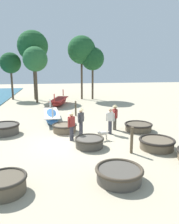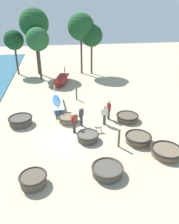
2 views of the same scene
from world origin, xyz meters
TOP-DOWN VIEW (x-y plane):
  - ground_plane at (0.00, 0.00)m, footprint 80.00×80.00m
  - coracle_nearest at (4.31, -1.47)m, footprint 1.78×1.78m
  - coracle_tilted at (1.01, -0.71)m, footprint 1.52×1.52m
  - coracle_far_left at (-3.75, 2.30)m, footprint 1.82×1.82m
  - coracle_front_right at (4.57, 1.64)m, footprint 1.77×1.77m
  - coracle_upturned at (5.51, -3.10)m, footprint 1.92×1.92m
  - coracle_front_left at (-0.10, 2.12)m, footprint 1.55×1.55m
  - coracle_far_right at (-2.35, -4.32)m, footprint 1.44×1.44m
  - coracle_weathered at (1.54, -4.20)m, footprint 1.75×1.75m
  - long_boat_green_hull at (-0.93, 5.06)m, footprint 1.26×4.42m
  - long_boat_white_hull at (-0.18, 11.79)m, footprint 2.20×4.51m
  - fisherman_standing_left at (0.21, 0.43)m, footprint 0.43×0.39m
  - fisherman_hauling at (2.61, 1.28)m, footprint 0.52×0.29m
  - fisherman_with_hat at (3.13, 2.07)m, footprint 0.36×0.52m
  - fisherman_crouching at (0.84, 1.34)m, footprint 0.39×0.43m
  - dog at (1.91, 0.21)m, footprint 0.69×0.22m
  - mooring_post_inland at (2.86, -1.80)m, footprint 0.14×0.14m
  - mooring_post_mid_beach at (1.03, 6.50)m, footprint 0.14×0.14m
  - tree_center at (-5.72, 16.66)m, footprint 2.47×2.47m
  - tree_leftmost at (-2.99, 16.20)m, footprint 3.57×3.57m
  - tree_right_mid at (4.01, 15.35)m, footprint 2.75×2.75m
  - tree_rightmost at (-2.61, 13.84)m, footprint 2.69×2.69m
  - tree_left_mid at (2.71, 15.64)m, footprint 3.33×3.33m

SIDE VIEW (x-z plane):
  - ground_plane at x=0.00m, z-range 0.00..0.00m
  - coracle_upturned at x=5.51m, z-range 0.02..0.50m
  - coracle_front_right at x=4.57m, z-range 0.02..0.51m
  - coracle_front_left at x=-0.10m, z-range 0.02..0.53m
  - coracle_tilted at x=1.01m, z-range 0.02..0.53m
  - coracle_weathered at x=1.54m, z-range 0.02..0.54m
  - coracle_nearest at x=4.31m, z-range 0.02..0.54m
  - coracle_far_right at x=-2.35m, z-range 0.02..0.60m
  - coracle_far_left at x=-3.75m, z-range 0.03..0.65m
  - dog at x=1.91m, z-range 0.10..0.64m
  - long_boat_green_hull at x=-0.93m, z-range -0.29..1.09m
  - long_boat_white_hull at x=-0.18m, z-range -0.31..1.13m
  - mooring_post_mid_beach at x=1.03m, z-range 0.00..1.23m
  - mooring_post_inland at x=2.86m, z-range 0.00..1.29m
  - fisherman_hauling at x=2.61m, z-range 0.05..1.62m
  - fisherman_standing_left at x=0.21m, z-range 0.12..1.79m
  - fisherman_with_hat at x=3.13m, z-range 0.12..1.79m
  - fisherman_crouching at x=0.84m, z-range 0.12..1.79m
  - tree_center at x=-5.72m, z-range 1.55..7.18m
  - tree_rightmost at x=-2.61m, z-range 1.69..7.81m
  - tree_right_mid at x=4.01m, z-range 1.73..8.00m
  - tree_left_mid at x=2.71m, z-range 2.10..9.69m
  - tree_leftmost at x=-2.99m, z-range 2.26..10.39m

